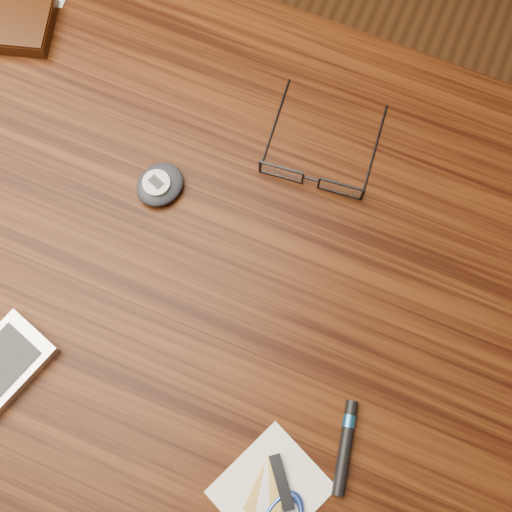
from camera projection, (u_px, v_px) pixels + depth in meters
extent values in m
plane|color=#472814|center=(235.00, 351.00, 1.45)|extent=(3.80, 3.80, 0.00)
cube|color=#341708|center=(216.00, 261.00, 0.75)|extent=(1.00, 0.70, 0.03)
cylinder|color=#4C2814|center=(78.00, 92.00, 1.24)|extent=(0.05, 0.05, 0.71)
cube|color=black|center=(11.00, 22.00, 0.81)|extent=(0.13, 0.11, 0.02)
cube|color=black|center=(8.00, 16.00, 0.80)|extent=(0.12, 0.11, 0.00)
cube|color=black|center=(282.00, 172.00, 0.75)|extent=(0.05, 0.01, 0.03)
cube|color=white|center=(282.00, 172.00, 0.75)|extent=(0.05, 0.01, 0.02)
cylinder|color=black|center=(275.00, 124.00, 0.78)|extent=(0.02, 0.13, 0.00)
cube|color=black|center=(340.00, 189.00, 0.74)|extent=(0.05, 0.01, 0.03)
cube|color=white|center=(340.00, 189.00, 0.74)|extent=(0.05, 0.01, 0.02)
cylinder|color=black|center=(374.00, 151.00, 0.77)|extent=(0.02, 0.13, 0.00)
cube|color=black|center=(311.00, 179.00, 0.74)|extent=(0.02, 0.00, 0.00)
cube|color=black|center=(2.00, 361.00, 0.68)|extent=(0.07, 0.08, 0.00)
ellipsoid|color=black|center=(160.00, 185.00, 0.75)|extent=(0.07, 0.07, 0.02)
cylinder|color=#ACB0B5|center=(156.00, 183.00, 0.74)|extent=(0.03, 0.03, 0.00)
cube|color=black|center=(156.00, 182.00, 0.74)|extent=(0.02, 0.02, 0.00)
cube|color=silver|center=(271.00, 490.00, 0.66)|extent=(0.13, 0.13, 0.00)
cube|color=olive|center=(260.00, 486.00, 0.66)|extent=(0.02, 0.06, 0.00)
cube|color=silver|center=(267.00, 485.00, 0.66)|extent=(0.02, 0.06, 0.00)
cube|color=#AD8C3D|center=(275.00, 484.00, 0.66)|extent=(0.03, 0.06, 0.00)
cube|color=black|center=(282.00, 482.00, 0.66)|extent=(0.04, 0.05, 0.00)
cylinder|color=black|center=(345.00, 447.00, 0.67)|extent=(0.03, 0.10, 0.01)
cylinder|color=#1E5D95|center=(349.00, 421.00, 0.68)|extent=(0.02, 0.02, 0.01)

